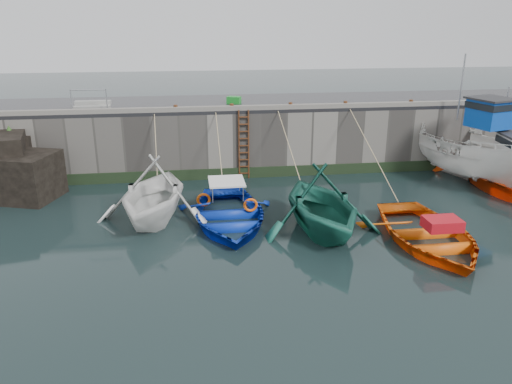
{
  "coord_description": "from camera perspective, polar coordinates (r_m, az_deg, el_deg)",
  "views": [
    {
      "loc": [
        -4.42,
        -12.16,
        7.12
      ],
      "look_at": [
        -2.16,
        4.53,
        1.2
      ],
      "focal_mm": 35.0,
      "sensor_mm": 36.0,
      "label": 1
    }
  ],
  "objects": [
    {
      "name": "ground",
      "position": [
        14.77,
        10.89,
        -9.84
      ],
      "size": [
        120.0,
        120.0,
        0.0
      ],
      "primitive_type": "plane",
      "color": "black",
      "rests_on": "ground"
    },
    {
      "name": "quay_back",
      "position": [
        25.68,
        2.42,
        6.71
      ],
      "size": [
        30.0,
        5.0,
        3.0
      ],
      "primitive_type": "cube",
      "color": "slate",
      "rests_on": "ground"
    },
    {
      "name": "road_back",
      "position": [
        25.38,
        2.47,
        10.19
      ],
      "size": [
        30.0,
        5.0,
        0.16
      ],
      "primitive_type": "cube",
      "color": "black",
      "rests_on": "quay_back"
    },
    {
      "name": "kerb_back",
      "position": [
        23.07,
        3.51,
        9.7
      ],
      "size": [
        30.0,
        0.3,
        0.2
      ],
      "primitive_type": "cube",
      "color": "slate",
      "rests_on": "road_back"
    },
    {
      "name": "algae_back",
      "position": [
        23.58,
        3.45,
        2.39
      ],
      "size": [
        30.0,
        0.08,
        0.5
      ],
      "primitive_type": "cube",
      "color": "black",
      "rests_on": "ground"
    },
    {
      "name": "ladder",
      "position": [
        22.89,
        -1.4,
        5.38
      ],
      "size": [
        0.51,
        0.08,
        3.2
      ],
      "color": "#3F1E0F",
      "rests_on": "ground"
    },
    {
      "name": "boat_near_white",
      "position": [
        19.09,
        -11.45,
        -2.95
      ],
      "size": [
        5.27,
        5.81,
        2.67
      ],
      "primitive_type": "imported",
      "rotation": [
        0.0,
        0.0,
        -0.19
      ],
      "color": "white",
      "rests_on": "ground"
    },
    {
      "name": "boat_near_white_rope",
      "position": [
        22.37,
        -10.96,
        0.44
      ],
      "size": [
        0.04,
        3.29,
        3.1
      ],
      "primitive_type": null,
      "color": "tan",
      "rests_on": "ground"
    },
    {
      "name": "boat_near_blue",
      "position": [
        18.38,
        -3.18,
        -3.45
      ],
      "size": [
        3.93,
        5.49,
        1.13
      ],
      "primitive_type": "imported",
      "rotation": [
        0.0,
        0.0,
        0.0
      ],
      "color": "#0B2BAB",
      "rests_on": "ground"
    },
    {
      "name": "boat_near_blue_rope",
      "position": [
        22.0,
        -4.0,
        0.44
      ],
      "size": [
        0.04,
        3.79,
        3.1
      ],
      "primitive_type": null,
      "color": "tan",
      "rests_on": "ground"
    },
    {
      "name": "boat_near_blacktrim",
      "position": [
        17.79,
        7.31,
        -4.39
      ],
      "size": [
        4.92,
        5.54,
        2.69
      ],
      "primitive_type": "imported",
      "rotation": [
        0.0,
        0.0,
        0.11
      ],
      "color": "#1B604F",
      "rests_on": "ground"
    },
    {
      "name": "boat_near_blacktrim_rope",
      "position": [
        21.85,
        4.35,
        0.29
      ],
      "size": [
        0.04,
        4.74,
        3.1
      ],
      "primitive_type": null,
      "color": "tan",
      "rests_on": "ground"
    },
    {
      "name": "boat_near_navy",
      "position": [
        17.72,
        18.96,
        -5.46
      ],
      "size": [
        3.92,
        5.48,
        1.13
      ],
      "primitive_type": "imported",
      "rotation": [
        0.0,
        0.0,
        0.0
      ],
      "color": "#F25F0C",
      "rests_on": "ground"
    },
    {
      "name": "boat_near_navy_rope",
      "position": [
        22.12,
        13.16,
        0.06
      ],
      "size": [
        0.04,
        5.98,
        3.1
      ],
      "primitive_type": null,
      "color": "tan",
      "rests_on": "ground"
    },
    {
      "name": "boat_far_white",
      "position": [
        24.8,
        23.57,
        3.98
      ],
      "size": [
        4.86,
        8.07,
        5.93
      ],
      "rotation": [
        0.0,
        0.0,
        0.28
      ],
      "color": "white",
      "rests_on": "ground"
    },
    {
      "name": "boat_far_orange",
      "position": [
        24.79,
        26.85,
        1.75
      ],
      "size": [
        6.41,
        8.22,
        4.56
      ],
      "rotation": [
        0.0,
        0.0,
        -0.15
      ],
      "color": "#FF440D",
      "rests_on": "ground"
    },
    {
      "name": "fish_crate",
      "position": [
        24.58,
        -2.54,
        10.47
      ],
      "size": [
        0.75,
        0.63,
        0.33
      ],
      "primitive_type": "cube",
      "rotation": [
        0.0,
        0.0,
        -0.38
      ],
      "color": "#188926",
      "rests_on": "road_back"
    },
    {
      "name": "railing",
      "position": [
        24.1,
        -18.2,
        9.44
      ],
      "size": [
        1.6,
        1.05,
        1.0
      ],
      "color": "#A5A8AD",
      "rests_on": "road_back"
    },
    {
      "name": "bollard_a",
      "position": [
        22.74,
        -9.17,
        9.45
      ],
      "size": [
        0.18,
        0.18,
        0.28
      ],
      "primitive_type": "cylinder",
      "color": "#3F1E0F",
      "rests_on": "road_back"
    },
    {
      "name": "bollard_b",
      "position": [
        22.82,
        -2.8,
        9.71
      ],
      "size": [
        0.18,
        0.18,
        0.28
      ],
      "primitive_type": "cylinder",
      "color": "#3F1E0F",
      "rests_on": "road_back"
    },
    {
      "name": "bollard_c",
      "position": [
        23.2,
        3.96,
        9.84
      ],
      "size": [
        0.18,
        0.18,
        0.28
      ],
      "primitive_type": "cylinder",
      "color": "#3F1E0F",
      "rests_on": "road_back"
    },
    {
      "name": "bollard_d",
      "position": [
        23.85,
        10.18,
        9.85
      ],
      "size": [
        0.18,
        0.18,
        0.28
      ],
      "primitive_type": "cylinder",
      "color": "#3F1E0F",
      "rests_on": "road_back"
    },
    {
      "name": "bollard_e",
      "position": [
        25.01,
        17.29,
        9.72
      ],
      "size": [
        0.18,
        0.18,
        0.28
      ],
      "primitive_type": "cylinder",
      "color": "#3F1E0F",
      "rests_on": "road_back"
    }
  ]
}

